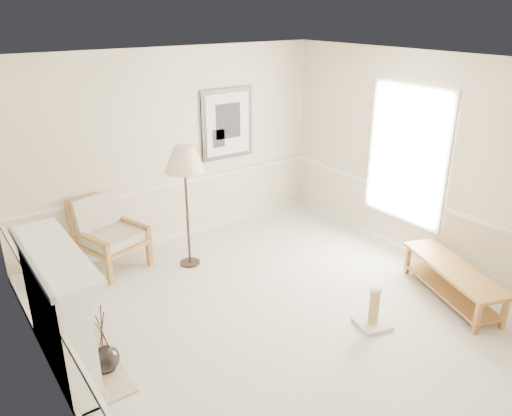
{
  "coord_description": "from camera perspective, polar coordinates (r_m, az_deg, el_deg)",
  "views": [
    {
      "loc": [
        -3.15,
        -3.86,
        3.43
      ],
      "look_at": [
        0.07,
        0.7,
        1.15
      ],
      "focal_mm": 35.0,
      "sensor_mm": 36.0,
      "label": 1
    }
  ],
  "objects": [
    {
      "name": "floor_vase",
      "position": [
        5.42,
        -16.76,
        -16.24
      ],
      "size": [
        0.27,
        0.27,
        0.79
      ],
      "rotation": [
        0.0,
        0.0,
        -0.05
      ],
      "color": "black",
      "rests_on": "ground"
    },
    {
      "name": "floor_lamp",
      "position": [
        6.65,
        -8.18,
        5.2
      ],
      "size": [
        0.67,
        0.67,
        1.73
      ],
      "rotation": [
        0.0,
        0.0,
        0.27
      ],
      "color": "black",
      "rests_on": "ground"
    },
    {
      "name": "room",
      "position": [
        5.36,
        4.42,
        5.17
      ],
      "size": [
        5.04,
        5.54,
        2.92
      ],
      "color": "beige",
      "rests_on": "ground"
    },
    {
      "name": "ground",
      "position": [
        6.05,
        3.34,
        -12.4
      ],
      "size": [
        5.5,
        5.5,
        0.0
      ],
      "primitive_type": "plane",
      "color": "silver",
      "rests_on": "ground"
    },
    {
      "name": "bench",
      "position": [
        6.7,
        21.54,
        -7.39
      ],
      "size": [
        0.97,
        1.63,
        0.45
      ],
      "rotation": [
        0.0,
        0.0,
        -0.34
      ],
      "color": "olive",
      "rests_on": "ground"
    },
    {
      "name": "scratching_post",
      "position": [
        5.97,
        13.26,
        -11.7
      ],
      "size": [
        0.43,
        0.43,
        0.5
      ],
      "rotation": [
        0.0,
        0.0,
        -0.26
      ],
      "color": "beige",
      "rests_on": "ground"
    },
    {
      "name": "armchair",
      "position": [
        7.21,
        -16.74,
        -2.33
      ],
      "size": [
        0.98,
        1.01,
        1.03
      ],
      "rotation": [
        0.0,
        0.0,
        0.3
      ],
      "color": "olive",
      "rests_on": "ground"
    },
    {
      "name": "fireplace",
      "position": [
        5.32,
        -21.54,
        -11.19
      ],
      "size": [
        0.64,
        1.64,
        1.31
      ],
      "color": "white",
      "rests_on": "ground"
    }
  ]
}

